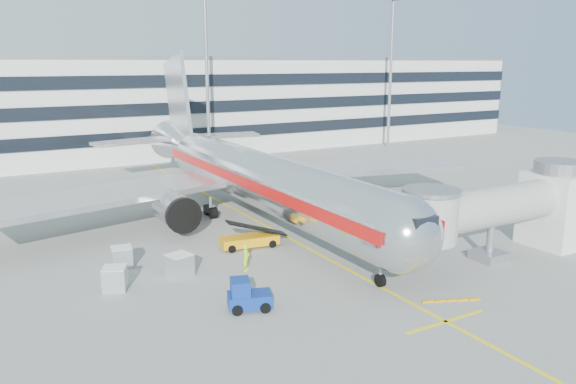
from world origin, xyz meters
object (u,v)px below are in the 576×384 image
belt_loader (249,239)px  cargo_container_front (179,265)px  ramp_worker (246,258)px  main_jet (250,175)px  cargo_container_left (115,278)px  cargo_container_right (122,257)px  baggage_tug (247,296)px

belt_loader → cargo_container_front: belt_loader is taller
ramp_worker → main_jet: bearing=19.1°
cargo_container_left → cargo_container_right: size_ratio=1.21×
cargo_container_front → ramp_worker: 4.73m
cargo_container_right → ramp_worker: (7.58, -5.25, 0.23)m
ramp_worker → cargo_container_right: bearing=101.7°
main_jet → cargo_container_left: size_ratio=26.44×
baggage_tug → cargo_container_front: bearing=103.4°
cargo_container_right → main_jet: bearing=27.5°
belt_loader → cargo_container_right: bearing=176.4°
cargo_container_right → belt_loader: bearing=-3.6°
cargo_container_front → main_jet: bearing=45.6°
cargo_container_left → cargo_container_front: size_ratio=1.02×
belt_loader → cargo_container_right: size_ratio=3.17×
cargo_container_right → cargo_container_front: 4.97m
cargo_container_left → cargo_container_right: (1.45, 4.10, -0.03)m
main_jet → baggage_tug: (-9.30, -18.50, -3.38)m
baggage_tug → cargo_container_right: baggage_tug is taller
baggage_tug → cargo_container_left: bearing=131.3°
ramp_worker → baggage_tug: bearing=-158.9°
main_jet → cargo_container_right: (-14.07, -7.32, -3.48)m
belt_loader → main_jet: bearing=63.3°
baggage_tug → cargo_container_left: size_ratio=1.54×
main_jet → belt_loader: main_jet is taller
belt_loader → ramp_worker: belt_loader is taller
belt_loader → ramp_worker: 5.26m
cargo_container_left → ramp_worker: size_ratio=0.98×
cargo_container_left → ramp_worker: ramp_worker is taller
main_jet → cargo_container_left: (-15.52, -11.42, -3.45)m
cargo_container_right → ramp_worker: bearing=-34.7°
baggage_tug → cargo_container_front: baggage_tug is taller
belt_loader → cargo_container_left: 12.03m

